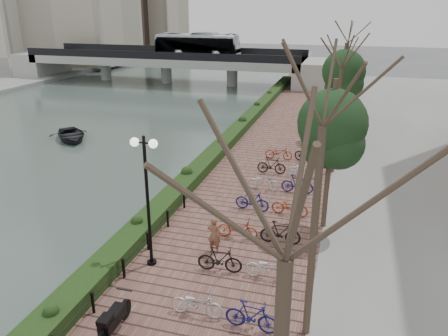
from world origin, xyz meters
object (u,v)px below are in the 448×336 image
at_px(motorcycle, 114,318).
at_px(boat, 71,135).
at_px(lamppost, 146,175).
at_px(pedestrian, 214,235).

height_order(motorcycle, boat, motorcycle).
bearing_deg(motorcycle, boat, 126.12).
bearing_deg(lamppost, motorcycle, -81.58).
distance_m(motorcycle, pedestrian, 5.39).
xyz_separation_m(motorcycle, pedestrian, (1.49, 5.18, 0.24)).
xyz_separation_m(pedestrian, boat, (-15.53, 13.02, -0.82)).
bearing_deg(boat, pedestrian, -83.93).
relative_size(lamppost, boat, 1.24).
relative_size(lamppost, motorcycle, 3.00).
distance_m(motorcycle, boat, 22.99).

